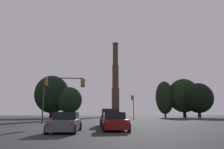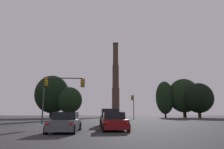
# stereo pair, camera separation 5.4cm
# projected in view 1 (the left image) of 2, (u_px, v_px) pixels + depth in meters

# --- Properties ---
(sedan_center_lane_second) EXTENTS (2.05, 4.73, 1.43)m
(sedan_center_lane_second) POSITION_uv_depth(u_px,v_px,m) (114.00, 122.00, 17.53)
(sedan_center_lane_second) COLOR maroon
(sedan_center_lane_second) RESTS_ON ground_plane
(sedan_left_lane_second) EXTENTS (2.06, 4.73, 1.43)m
(sedan_left_lane_second) POSITION_uv_depth(u_px,v_px,m) (66.00, 123.00, 15.80)
(sedan_left_lane_second) COLOR #4C4F54
(sedan_left_lane_second) RESTS_ON ground_plane
(suv_center_lane_front) EXTENTS (2.15, 4.92, 1.86)m
(suv_center_lane_front) POSITION_uv_depth(u_px,v_px,m) (110.00, 118.00, 24.18)
(suv_center_lane_front) COLOR black
(suv_center_lane_front) RESTS_ON ground_plane
(traffic_light_overhead_left) EXTENTS (5.92, 0.50, 6.49)m
(traffic_light_overhead_left) POSITION_uv_depth(u_px,v_px,m) (57.00, 88.00, 31.03)
(traffic_light_overhead_left) COLOR #2D2D30
(traffic_light_overhead_left) RESTS_ON ground_plane
(traffic_light_far_right) EXTENTS (0.78, 0.50, 6.28)m
(traffic_light_far_right) POSITION_uv_depth(u_px,v_px,m) (133.00, 103.00, 57.49)
(traffic_light_far_right) COLOR #2D2D30
(traffic_light_far_right) RESTS_ON ground_plane
(smokestack) EXTENTS (7.41, 7.41, 46.63)m
(smokestack) POSITION_uv_depth(u_px,v_px,m) (115.00, 87.00, 135.84)
(smokestack) COLOR #3C2B22
(smokestack) RESTS_ON ground_plane
(treeline_far_left) EXTENTS (11.25, 10.12, 13.15)m
(treeline_far_left) POSITION_uv_depth(u_px,v_px,m) (198.00, 98.00, 83.11)
(treeline_far_left) COLOR black
(treeline_far_left) RESTS_ON ground_plane
(treeline_far_right) EXTENTS (7.21, 6.49, 14.54)m
(treeline_far_right) POSITION_uv_depth(u_px,v_px,m) (165.00, 98.00, 87.85)
(treeline_far_right) COLOR black
(treeline_far_right) RESTS_ON ground_plane
(treeline_center_right) EXTENTS (8.97, 8.07, 10.95)m
(treeline_center_right) POSITION_uv_depth(u_px,v_px,m) (69.00, 100.00, 77.65)
(treeline_center_right) COLOR black
(treeline_center_right) RESTS_ON ground_plane
(treeline_left_mid) EXTENTS (12.57, 11.32, 15.46)m
(treeline_left_mid) POSITION_uv_depth(u_px,v_px,m) (52.00, 94.00, 80.11)
(treeline_left_mid) COLOR black
(treeline_left_mid) RESTS_ON ground_plane
(treeline_right_mid) EXTENTS (12.73, 11.45, 15.62)m
(treeline_right_mid) POSITION_uv_depth(u_px,v_px,m) (184.00, 96.00, 88.42)
(treeline_right_mid) COLOR black
(treeline_right_mid) RESTS_ON ground_plane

